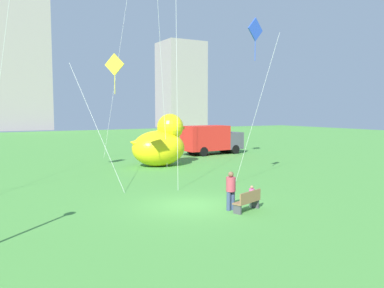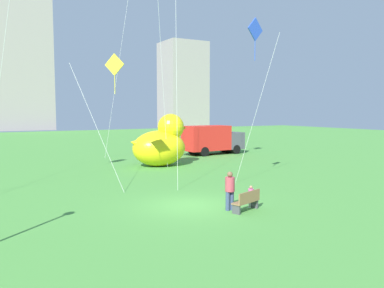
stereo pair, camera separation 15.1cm
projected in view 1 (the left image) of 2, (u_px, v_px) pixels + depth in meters
ground_plane at (191, 205)px, 18.09m from camera, size 140.00×140.00×0.00m
park_bench at (248, 201)px, 17.01m from camera, size 1.61×0.92×0.90m
person_adult at (231, 189)px, 17.17m from camera, size 0.42×0.42×1.72m
person_child at (252, 195)px, 17.70m from camera, size 0.25×0.25×1.00m
giant_inflatable_duck at (161, 144)px, 30.71m from camera, size 4.95×3.18×4.11m
box_truck at (211, 140)px, 38.92m from camera, size 6.39×2.70×2.85m
city_skyline at (15, 53)px, 80.61m from camera, size 87.13×13.62×39.65m
kite_yellow at (113, 69)px, 22.49m from camera, size 2.91×2.99×7.66m
kite_blue at (255, 36)px, 21.63m from camera, size 2.38×1.94×9.46m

